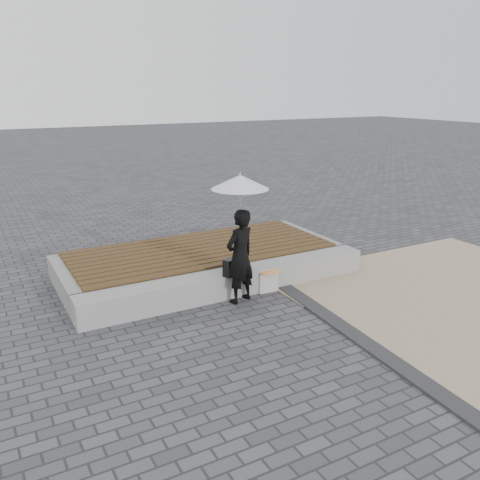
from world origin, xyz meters
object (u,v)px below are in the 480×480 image
seating_ledge (232,282)px  handbag (234,266)px  woman (240,256)px  canvas_tote (267,281)px  parasol (240,182)px

seating_ledge → handbag: 0.38m
woman → canvas_tote: (0.58, 0.13, -0.56)m
parasol → canvas_tote: parasol is taller
handbag → seating_ledge: bearing=49.2°
woman → parasol: 1.15m
parasol → handbag: (-0.02, 0.16, -1.35)m
woman → parasol: bearing=161.9°
seating_ledge → canvas_tote: 0.59m
woman → parasol: (0.00, 0.00, 1.15)m
handbag → canvas_tote: size_ratio=1.09×
handbag → canvas_tote: 0.70m
woman → canvas_tote: woman is taller
woman → canvas_tote: bearing=174.4°
canvas_tote → handbag: bearing=-178.0°
parasol → handbag: size_ratio=2.80×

